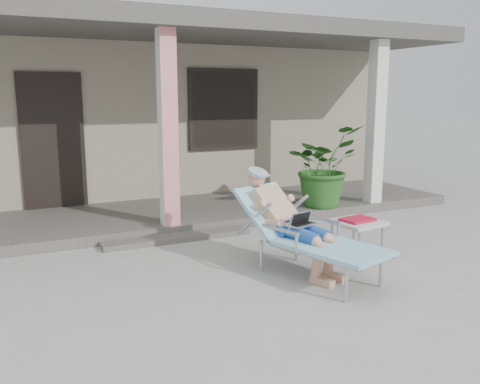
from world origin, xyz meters
TOP-DOWN VIEW (x-y plane):
  - ground at (0.00, 0.00)m, footprint 60.00×60.00m
  - house at (0.00, 6.50)m, footprint 10.40×5.40m
  - porch_deck at (0.00, 3.00)m, footprint 10.00×2.00m
  - porch_overhang at (0.00, 2.95)m, footprint 10.00×2.30m
  - porch_step at (0.00, 1.85)m, footprint 2.00×0.30m
  - lounger at (0.81, 0.13)m, footprint 1.15×1.87m
  - side_table at (1.73, 0.29)m, footprint 0.59×0.59m
  - potted_palm at (2.58, 2.27)m, footprint 1.43×1.33m

SIDE VIEW (x-z plane):
  - ground at x=0.00m, z-range 0.00..0.00m
  - porch_step at x=0.00m, z-range 0.00..0.07m
  - porch_deck at x=0.00m, z-range 0.00..0.15m
  - side_table at x=1.73m, z-range 0.16..0.63m
  - lounger at x=0.81m, z-range 0.14..1.31m
  - potted_palm at x=2.58m, z-range 0.15..1.44m
  - house at x=0.00m, z-range 0.02..3.32m
  - porch_overhang at x=0.00m, z-range 1.36..4.21m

